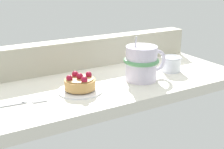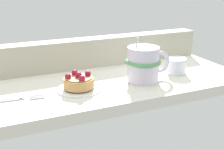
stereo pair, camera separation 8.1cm
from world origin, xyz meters
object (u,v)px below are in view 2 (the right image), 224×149
object	(u,v)px
raspberry_tart	(79,81)
sugar_bowl	(176,65)
dessert_fork	(13,99)
coffee_mug	(144,64)
dessert_plate	(79,89)

from	to	relation	value
raspberry_tart	sugar_bowl	xyz separation A→B (cm)	(31.20, 1.21, 0.10)
dessert_fork	sugar_bowl	distance (cm)	47.89
coffee_mug	dessert_plate	bearing A→B (deg)	177.82
raspberry_tart	dessert_fork	distance (cm)	16.75
sugar_bowl	dessert_plate	bearing A→B (deg)	-177.77
dessert_plate	sugar_bowl	distance (cm)	31.29
dessert_plate	coffee_mug	bearing A→B (deg)	-2.18
dessert_plate	sugar_bowl	xyz separation A→B (cm)	(31.19, 1.21, 2.09)
raspberry_tart	sugar_bowl	bearing A→B (deg)	2.21
raspberry_tart	coffee_mug	distance (cm)	18.99
dessert_plate	coffee_mug	world-z (taller)	coffee_mug
coffee_mug	sugar_bowl	world-z (taller)	coffee_mug
dessert_plate	sugar_bowl	bearing A→B (deg)	2.23
raspberry_tart	sugar_bowl	size ratio (longest dim) A/B	1.23
dessert_plate	coffee_mug	distance (cm)	19.36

